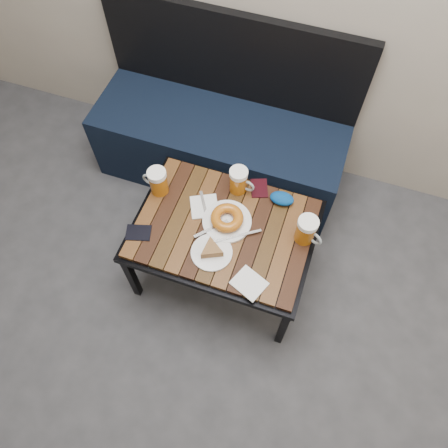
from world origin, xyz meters
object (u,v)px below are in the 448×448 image
(bench, at_px, (221,141))
(plate_pie, at_px, (212,251))
(cafe_table, at_px, (224,232))
(passport_burgundy, at_px, (259,188))
(beer_mug_centre, at_px, (239,181))
(passport_navy, at_px, (138,233))
(plate_bagel, at_px, (227,219))
(beer_mug_left, at_px, (158,181))
(knit_pouch, at_px, (282,198))
(beer_mug_right, at_px, (307,230))

(bench, bearing_deg, plate_pie, -73.39)
(cafe_table, distance_m, passport_burgundy, 0.28)
(beer_mug_centre, height_order, passport_navy, beer_mug_centre)
(cafe_table, bearing_deg, bench, 110.73)
(plate_pie, height_order, passport_burgundy, plate_pie)
(plate_bagel, bearing_deg, beer_mug_left, 169.92)
(bench, relative_size, passport_burgundy, 12.75)
(cafe_table, height_order, knit_pouch, knit_pouch)
(beer_mug_left, bearing_deg, beer_mug_right, -177.54)
(plate_bagel, relative_size, knit_pouch, 2.49)
(cafe_table, bearing_deg, beer_mug_left, 165.56)
(cafe_table, xyz_separation_m, passport_burgundy, (0.09, 0.26, 0.05))
(plate_pie, xyz_separation_m, plate_bagel, (0.01, 0.17, 0.01))
(bench, height_order, beer_mug_centre, bench)
(beer_mug_left, relative_size, passport_navy, 1.27)
(cafe_table, relative_size, knit_pouch, 7.33)
(plate_bagel, xyz_separation_m, passport_burgundy, (0.09, 0.23, -0.02))
(beer_mug_right, bearing_deg, plate_pie, -125.83)
(cafe_table, height_order, beer_mug_left, beer_mug_left)
(bench, bearing_deg, beer_mug_centre, -60.14)
(cafe_table, xyz_separation_m, plate_bagel, (0.00, 0.03, 0.07))
(beer_mug_centre, bearing_deg, plate_pie, -82.86)
(plate_bagel, relative_size, passport_navy, 2.52)
(passport_navy, bearing_deg, knit_pouch, 107.29)
(cafe_table, bearing_deg, beer_mug_centre, 90.69)
(beer_mug_centre, xyz_separation_m, passport_burgundy, (0.09, 0.04, -0.07))
(beer_mug_left, bearing_deg, plate_bagel, 174.66)
(beer_mug_right, bearing_deg, passport_navy, -138.05)
(passport_navy, height_order, passport_burgundy, same)
(beer_mug_left, bearing_deg, bench, -97.65)
(beer_mug_centre, relative_size, passport_burgundy, 1.28)
(beer_mug_centre, xyz_separation_m, beer_mug_right, (0.37, -0.16, 0.00))
(cafe_table, relative_size, plate_pie, 4.51)
(bench, relative_size, plate_bagel, 4.91)
(passport_navy, bearing_deg, passport_burgundy, 116.42)
(knit_pouch, bearing_deg, bench, 137.42)
(beer_mug_centre, bearing_deg, knit_pouch, 7.89)
(plate_pie, bearing_deg, bench, 106.61)
(plate_pie, bearing_deg, passport_navy, -177.78)
(passport_navy, bearing_deg, plate_bagel, 100.70)
(cafe_table, relative_size, beer_mug_right, 5.69)
(passport_navy, height_order, knit_pouch, knit_pouch)
(passport_navy, distance_m, passport_burgundy, 0.61)
(cafe_table, bearing_deg, beer_mug_right, 10.07)
(cafe_table, bearing_deg, plate_pie, -93.37)
(plate_bagel, bearing_deg, passport_burgundy, 69.37)
(bench, relative_size, beer_mug_centre, 9.97)
(bench, relative_size, beer_mug_left, 9.74)
(bench, bearing_deg, plate_bagel, -68.03)
(plate_pie, bearing_deg, cafe_table, 86.63)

